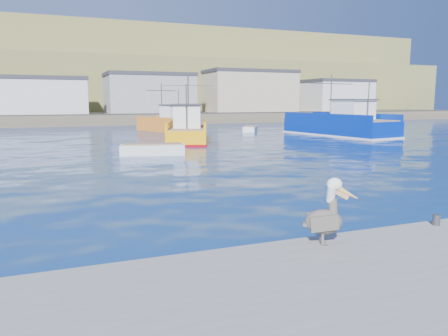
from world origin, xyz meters
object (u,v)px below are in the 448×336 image
trawler_yellow_b (188,131)px  skiff_far (250,129)px  pelican (326,216)px  skiff_mid (153,150)px  boat_orange (167,123)px  trawler_blue (341,125)px

trawler_yellow_b → skiff_far: bearing=42.1°
pelican → skiff_mid: bearing=88.1°
boat_orange → pelican: 46.16m
boat_orange → trawler_yellow_b: bearing=-96.4°
trawler_blue → skiff_mid: trawler_blue is taller
trawler_blue → skiff_mid: size_ratio=3.01×
trawler_blue → skiff_far: bearing=126.5°
skiff_mid → skiff_far: size_ratio=1.14×
skiff_far → skiff_mid: bearing=-131.2°
skiff_mid → boat_orange: bearing=73.2°
boat_orange → skiff_far: size_ratio=2.16×
trawler_yellow_b → skiff_far: (11.25, 10.18, -0.70)m
boat_orange → skiff_far: boat_orange is taller
pelican → skiff_far: bearing=67.3°
trawler_blue → pelican: trawler_blue is taller
trawler_yellow_b → boat_orange: trawler_yellow_b is taller
boat_orange → pelican: boat_orange is taller
skiff_mid → pelican: pelican is taller
boat_orange → skiff_mid: 24.01m
skiff_far → pelican: size_ratio=2.61×
trawler_blue → boat_orange: bearing=141.2°
skiff_mid → skiff_far: skiff_mid is taller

